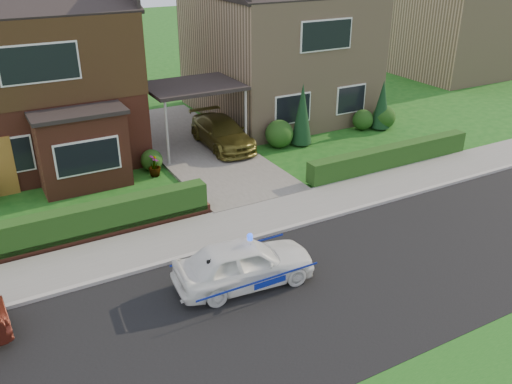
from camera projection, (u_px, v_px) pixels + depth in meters
ground at (358, 277)px, 14.41m from camera, size 120.00×120.00×0.00m
road at (358, 277)px, 14.41m from camera, size 60.00×6.00×0.02m
kerb at (296, 226)px, 16.79m from camera, size 60.00×0.16×0.12m
sidewalk at (279, 213)px, 17.63m from camera, size 60.00×2.00×0.10m
driveway at (195, 147)px, 23.08m from camera, size 3.80×12.00×0.12m
house_left at (26, 60)px, 21.24m from camera, size 7.50×9.53×7.25m
house_right at (277, 39)px, 26.43m from camera, size 7.50×8.06×7.25m
carport_link at (193, 87)px, 21.93m from camera, size 3.80×3.00×2.77m
dwarf_wall at (90, 236)px, 15.99m from camera, size 7.70×0.25×0.36m
hedge_left at (90, 239)px, 16.18m from camera, size 7.50×0.55×0.90m
hedge_right at (389, 168)px, 21.17m from camera, size 7.50×0.55×0.80m
shrub_left_mid at (112, 165)px, 19.73m from camera, size 1.32×1.32×1.32m
shrub_left_near at (152, 160)px, 20.77m from camera, size 0.84×0.84×0.84m
shrub_right_near at (279, 134)px, 22.98m from camera, size 1.20×1.20×1.20m
shrub_right_mid at (363, 120)px, 25.12m from camera, size 0.96×0.96×0.96m
shrub_right_far at (384, 117)px, 25.29m from camera, size 1.08×1.08×1.08m
conifer_a at (302, 116)px, 22.96m from camera, size 0.90×0.90×2.60m
conifer_b at (382, 106)px, 24.97m from camera, size 0.90×0.90×2.20m
neighbour_right at (451, 32)px, 34.68m from camera, size 6.50×7.00×5.20m
police_car at (244, 263)px, 13.87m from camera, size 3.36×3.77×1.41m
driveway_car at (222, 133)px, 22.78m from camera, size 1.82×4.17×1.19m
potted_plant_b at (184, 198)px, 17.97m from camera, size 0.49×0.48×0.69m
potted_plant_c at (154, 166)px, 20.26m from camera, size 0.53×0.53×0.83m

